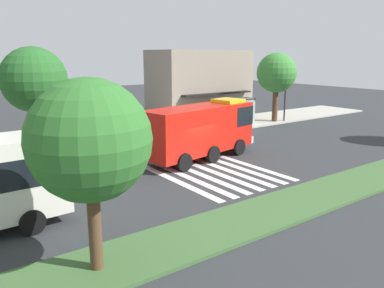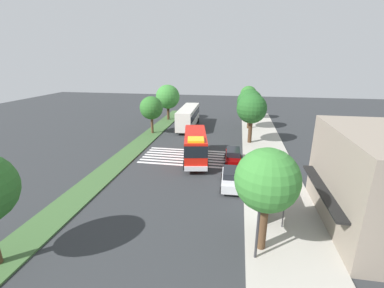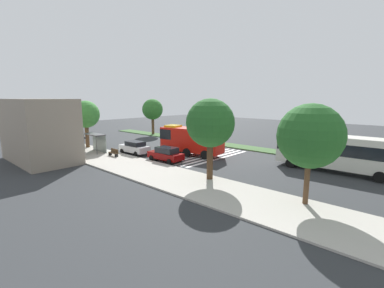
# 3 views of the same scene
# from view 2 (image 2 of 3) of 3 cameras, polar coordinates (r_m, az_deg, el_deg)

# --- Properties ---
(ground_plane) EXTENTS (120.00, 120.00, 0.00)m
(ground_plane) POSITION_cam_2_polar(r_m,az_deg,el_deg) (33.09, -0.58, -3.04)
(ground_plane) COLOR #2D3033
(sidewalk) EXTENTS (60.00, 5.83, 0.14)m
(sidewalk) POSITION_cam_2_polar(r_m,az_deg,el_deg) (32.80, 16.09, -3.84)
(sidewalk) COLOR #ADA89E
(sidewalk) RESTS_ON ground_plane
(median_strip) EXTENTS (60.00, 3.00, 0.14)m
(median_strip) POSITION_cam_2_polar(r_m,az_deg,el_deg) (35.38, -13.64, -2.03)
(median_strip) COLOR #3D6033
(median_strip) RESTS_ON ground_plane
(crosswalk) EXTENTS (5.85, 11.93, 0.01)m
(crosswalk) POSITION_cam_2_polar(r_m,az_deg,el_deg) (33.32, -0.50, -2.88)
(crosswalk) COLOR silver
(crosswalk) RESTS_ON ground_plane
(fire_truck) EXTENTS (8.81, 3.94, 3.75)m
(fire_truck) POSITION_cam_2_polar(r_m,az_deg,el_deg) (31.13, 0.74, -0.41)
(fire_truck) COLOR red
(fire_truck) RESTS_ON ground_plane
(parked_car_west) EXTENTS (4.53, 2.16, 1.69)m
(parked_car_west) POSITION_cam_2_polar(r_m,az_deg,el_deg) (31.55, 8.90, -2.65)
(parked_car_west) COLOR #720505
(parked_car_west) RESTS_ON ground_plane
(parked_car_mid) EXTENTS (4.49, 2.15, 1.70)m
(parked_car_mid) POSITION_cam_2_polar(r_m,az_deg,el_deg) (25.87, 8.55, -7.37)
(parked_car_mid) COLOR silver
(parked_car_mid) RESTS_ON ground_plane
(transit_bus) EXTENTS (11.23, 3.08, 3.65)m
(transit_bus) POSITION_cam_2_polar(r_m,az_deg,el_deg) (47.17, -0.83, 6.10)
(transit_bus) COLOR silver
(transit_bus) RESTS_ON ground_plane
(bus_stop_shelter) EXTENTS (3.50, 1.40, 2.46)m
(bus_stop_shelter) POSITION_cam_2_polar(r_m,az_deg,el_deg) (21.65, 16.14, -10.25)
(bus_stop_shelter) COLOR #4C4C51
(bus_stop_shelter) RESTS_ON sidewalk
(bench_near_shelter) EXTENTS (1.60, 0.50, 0.90)m
(bench_near_shelter) POSITION_cam_2_polar(r_m,az_deg,el_deg) (25.77, 14.97, -8.63)
(bench_near_shelter) COLOR #4C3823
(bench_near_shelter) RESTS_ON sidewalk
(street_lamp) EXTENTS (0.36, 0.36, 5.92)m
(street_lamp) POSITION_cam_2_polar(r_m,az_deg,el_deg) (16.17, 14.46, -13.23)
(street_lamp) COLOR #2D2D30
(street_lamp) RESTS_ON sidewalk
(storefront_building) EXTENTS (10.83, 6.21, 7.21)m
(storefront_building) POSITION_cam_2_polar(r_m,az_deg,el_deg) (22.48, 34.28, -6.91)
(storefront_building) COLOR gray
(storefront_building) RESTS_ON ground_plane
(sidewalk_tree_far_west) EXTENTS (3.24, 3.24, 6.69)m
(sidewalk_tree_far_west) POSITION_cam_2_polar(r_m,az_deg,el_deg) (54.26, 12.16, 10.51)
(sidewalk_tree_far_west) COLOR #47301E
(sidewalk_tree_far_west) RESTS_ON sidewalk
(sidewalk_tree_west) EXTENTS (4.31, 4.31, 6.86)m
(sidewalk_tree_west) POSITION_cam_2_polar(r_m,az_deg,el_deg) (46.88, 12.39, 8.94)
(sidewalk_tree_west) COLOR #513823
(sidewalk_tree_west) RESTS_ON sidewalk
(sidewalk_tree_center) EXTENTS (4.26, 4.26, 7.16)m
(sidewalk_tree_center) POSITION_cam_2_polar(r_m,az_deg,el_deg) (38.52, 12.83, 7.46)
(sidewalk_tree_center) COLOR #47301E
(sidewalk_tree_center) RESTS_ON sidewalk
(sidewalk_tree_east) EXTENTS (3.92, 3.92, 6.80)m
(sidewalk_tree_east) POSITION_cam_2_polar(r_m,az_deg,el_deg) (16.48, 15.97, -7.68)
(sidewalk_tree_east) COLOR #513823
(sidewalk_tree_east) RESTS_ON sidewalk
(median_tree_far_west) EXTENTS (4.71, 4.71, 6.95)m
(median_tree_far_west) POSITION_cam_2_polar(r_m,az_deg,el_deg) (53.09, -5.28, 10.16)
(median_tree_far_west) COLOR #47301E
(median_tree_far_west) RESTS_ON median_strip
(median_tree_west) EXTENTS (3.74, 3.74, 6.05)m
(median_tree_west) POSITION_cam_2_polar(r_m,az_deg,el_deg) (43.40, -8.82, 7.72)
(median_tree_west) COLOR #513823
(median_tree_west) RESTS_ON median_strip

